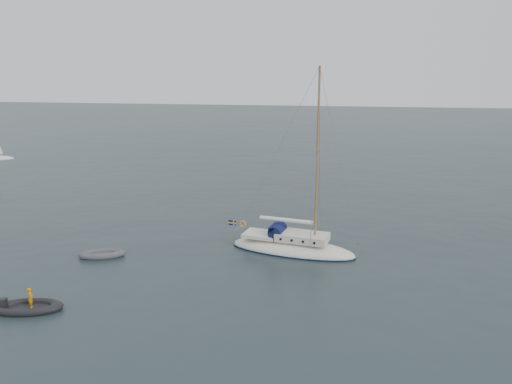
# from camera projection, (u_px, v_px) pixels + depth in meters

# --- Properties ---
(ground) EXTENTS (300.00, 300.00, 0.00)m
(ground) POSITION_uv_depth(u_px,v_px,m) (279.00, 263.00, 31.41)
(ground) COLOR black
(ground) RESTS_ON ground
(sailboat) EXTENTS (8.90, 2.67, 12.67)m
(sailboat) POSITION_uv_depth(u_px,v_px,m) (293.00, 238.00, 33.22)
(sailboat) COLOR white
(sailboat) RESTS_ON ground
(dinghy) EXTENTS (2.97, 1.34, 0.43)m
(dinghy) POSITION_uv_depth(u_px,v_px,m) (102.00, 254.00, 32.47)
(dinghy) COLOR #48494D
(dinghy) RESTS_ON ground
(rib) EXTENTS (3.51, 1.59, 1.25)m
(rib) POSITION_uv_depth(u_px,v_px,m) (28.00, 307.00, 25.15)
(rib) COLOR black
(rib) RESTS_ON ground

